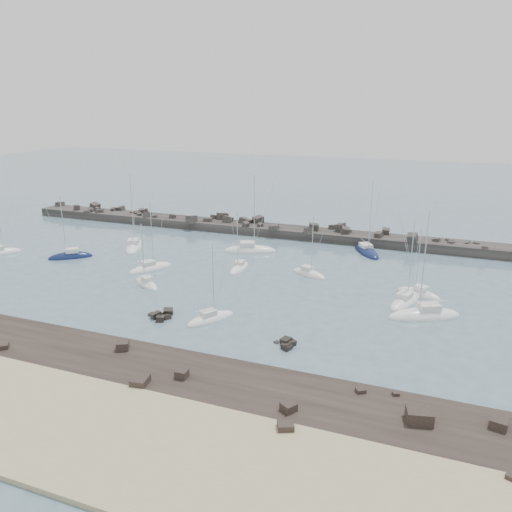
{
  "coord_description": "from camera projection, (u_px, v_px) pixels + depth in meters",
  "views": [
    {
      "loc": [
        29.7,
        -61.05,
        27.37
      ],
      "look_at": [
        1.76,
        12.0,
        3.23
      ],
      "focal_mm": 35.0,
      "sensor_mm": 36.0,
      "label": 1
    }
  ],
  "objects": [
    {
      "name": "rock_cluster_far",
      "position": [
        287.0,
        345.0,
        58.37
      ],
      "size": [
        2.92,
        2.58,
        1.41
      ],
      "color": "black",
      "rests_on": "ground"
    },
    {
      "name": "breakwater",
      "position": [
        257.0,
        231.0,
        109.22
      ],
      "size": [
        115.0,
        7.93,
        5.05
      ],
      "color": "#292624",
      "rests_on": "ground"
    },
    {
      "name": "sailboat_13",
      "position": [
        309.0,
        274.0,
        82.58
      ],
      "size": [
        7.02,
        4.77,
        10.87
      ],
      "color": "white",
      "rests_on": "ground"
    },
    {
      "name": "sailboat_0",
      "position": [
        0.0,
        253.0,
        94.0
      ],
      "size": [
        6.01,
        7.47,
        11.85
      ],
      "color": "white",
      "rests_on": "ground"
    },
    {
      "name": "sailboat_6",
      "position": [
        239.0,
        269.0,
        85.34
      ],
      "size": [
        2.32,
        6.91,
        10.96
      ],
      "color": "white",
      "rests_on": "ground"
    },
    {
      "name": "sailboat_10",
      "position": [
        405.0,
        302.0,
        71.16
      ],
      "size": [
        5.14,
        8.72,
        13.23
      ],
      "color": "white",
      "rests_on": "ground"
    },
    {
      "name": "sand_strip",
      "position": [
        60.0,
        425.0,
        44.13
      ],
      "size": [
        140.0,
        14.0,
        1.0
      ],
      "primitive_type": "cube",
      "color": "tan",
      "rests_on": "ground"
    },
    {
      "name": "sailboat_3",
      "position": [
        150.0,
        269.0,
        85.3
      ],
      "size": [
        6.08,
        8.14,
        12.65
      ],
      "color": "white",
      "rests_on": "ground"
    },
    {
      "name": "rock_cluster_near",
      "position": [
        163.0,
        316.0,
        66.44
      ],
      "size": [
        3.63,
        4.11,
        1.6
      ],
      "color": "black",
      "rests_on": "ground"
    },
    {
      "name": "sailboat_9",
      "position": [
        419.0,
        294.0,
        73.9
      ],
      "size": [
        7.06,
        4.49,
        10.92
      ],
      "color": "white",
      "rests_on": "ground"
    },
    {
      "name": "sailboat_1",
      "position": [
        134.0,
        247.0,
        98.16
      ],
      "size": [
        6.94,
        10.27,
        15.6
      ],
      "color": "white",
      "rests_on": "ground"
    },
    {
      "name": "sailboat_7",
      "position": [
        210.0,
        319.0,
        65.43
      ],
      "size": [
        5.62,
        7.16,
        11.3
      ],
      "color": "white",
      "rests_on": "ground"
    },
    {
      "name": "sailboat_2",
      "position": [
        71.0,
        257.0,
        91.72
      ],
      "size": [
        7.59,
        6.79,
        12.58
      ],
      "color": "#101B45",
      "rests_on": "ground"
    },
    {
      "name": "sailboat_8",
      "position": [
        366.0,
        252.0,
        94.74
      ],
      "size": [
        7.38,
        9.55,
        14.77
      ],
      "color": "#101B45",
      "rests_on": "ground"
    },
    {
      "name": "rock_shelf",
      "position": [
        129.0,
        371.0,
        52.97
      ],
      "size": [
        140.0,
        12.39,
        1.9
      ],
      "color": "black",
      "rests_on": "ground"
    },
    {
      "name": "sailboat_5",
      "position": [
        147.0,
        284.0,
        77.91
      ],
      "size": [
        6.68,
        5.2,
        10.67
      ],
      "color": "white",
      "rests_on": "ground"
    },
    {
      "name": "sailboat_11",
      "position": [
        424.0,
        316.0,
        66.4
      ],
      "size": [
        10.2,
        7.21,
        15.65
      ],
      "color": "white",
      "rests_on": "ground"
    },
    {
      "name": "sailboat_4",
      "position": [
        250.0,
        251.0,
        95.52
      ],
      "size": [
        10.52,
        6.31,
        15.91
      ],
      "color": "white",
      "rests_on": "ground"
    },
    {
      "name": "ground",
      "position": [
        215.0,
        299.0,
        72.69
      ],
      "size": [
        400.0,
        400.0,
        0.0
      ],
      "primitive_type": "plane",
      "color": "slate",
      "rests_on": "ground"
    }
  ]
}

